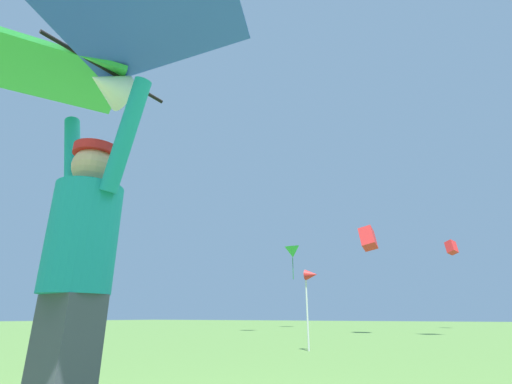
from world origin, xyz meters
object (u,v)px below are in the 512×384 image
distant_kite_green_overhead_distant (292,252)px  marker_flag (311,280)px  held_stunt_kite (96,54)px  distant_kite_red_far_center (451,247)px  kite_flyer_person (78,270)px  distant_kite_red_low_right (368,238)px

distant_kite_green_overhead_distant → marker_flag: bearing=-64.4°
held_stunt_kite → marker_flag: 7.09m
distant_kite_red_far_center → marker_flag: bearing=-97.6°
marker_flag → distant_kite_green_overhead_distant: bearing=115.6°
kite_flyer_person → held_stunt_kite: (-0.01, -0.10, 1.25)m
distant_kite_red_far_center → marker_flag: distant_kite_red_far_center is taller
held_stunt_kite → marker_flag: held_stunt_kite is taller
distant_kite_green_overhead_distant → marker_flag: (7.62, -15.91, -3.63)m
distant_kite_green_overhead_distant → distant_kite_red_far_center: (10.12, 2.78, -0.16)m
kite_flyer_person → distant_kite_green_overhead_distant: bearing=111.8°
held_stunt_kite → distant_kite_red_far_center: (1.05, 25.59, 2.78)m
kite_flyer_person → distant_kite_red_low_right: distant_kite_red_low_right is taller
held_stunt_kite → marker_flag: size_ratio=1.24×
distant_kite_red_low_right → distant_kite_green_overhead_distant: distant_kite_green_overhead_distant is taller
distant_kite_red_low_right → held_stunt_kite: bearing=-82.6°
held_stunt_kite → kite_flyer_person: bearing=84.2°
distant_kite_green_overhead_distant → marker_flag: distant_kite_green_overhead_distant is taller
kite_flyer_person → distant_kite_green_overhead_distant: (-9.08, 22.72, 4.20)m
held_stunt_kite → marker_flag: bearing=101.9°
distant_kite_red_low_right → distant_kite_red_far_center: bearing=72.1°
distant_kite_green_overhead_distant → held_stunt_kite: bearing=-68.3°
distant_kite_red_far_center → distant_kite_green_overhead_distant: bearing=-164.7°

